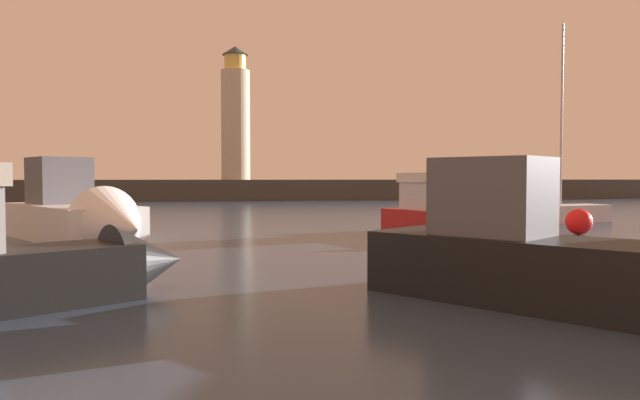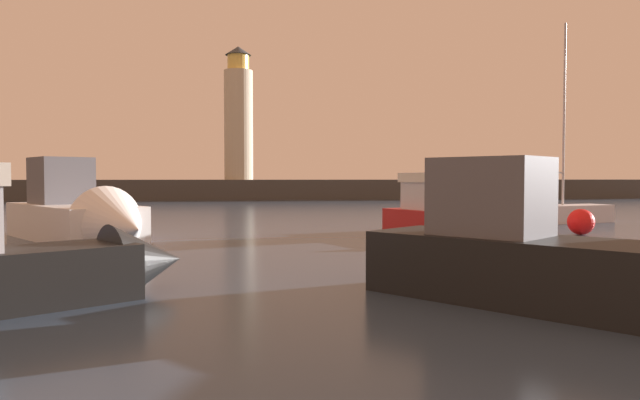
{
  "view_description": "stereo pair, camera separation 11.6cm",
  "coord_description": "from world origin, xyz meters",
  "px_view_note": "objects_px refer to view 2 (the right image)",
  "views": [
    {
      "loc": [
        -1.75,
        -1.46,
        2.37
      ],
      "look_at": [
        0.49,
        15.22,
        1.72
      ],
      "focal_mm": 32.65,
      "sensor_mm": 36.0,
      "label": 1
    },
    {
      "loc": [
        -1.64,
        -1.47,
        2.37
      ],
      "look_at": [
        0.49,
        15.22,
        1.72
      ],
      "focal_mm": 32.65,
      "sensor_mm": 36.0,
      "label": 2
    }
  ],
  "objects_px": {
    "lighthouse": "(239,117)",
    "sailboat_moored": "(552,213)",
    "motorboat_4": "(86,217)",
    "motorboat_2": "(460,217)",
    "motorboat_5": "(577,262)",
    "mooring_buoy": "(581,222)",
    "motorboat_1": "(11,261)"
  },
  "relations": [
    {
      "from": "motorboat_4",
      "to": "motorboat_5",
      "type": "height_order",
      "value": "motorboat_4"
    },
    {
      "from": "motorboat_5",
      "to": "lighthouse",
      "type": "bearing_deg",
      "value": 97.08
    },
    {
      "from": "lighthouse",
      "to": "motorboat_5",
      "type": "height_order",
      "value": "lighthouse"
    },
    {
      "from": "motorboat_4",
      "to": "sailboat_moored",
      "type": "relative_size",
      "value": 0.87
    },
    {
      "from": "motorboat_4",
      "to": "sailboat_moored",
      "type": "height_order",
      "value": "sailboat_moored"
    },
    {
      "from": "lighthouse",
      "to": "sailboat_moored",
      "type": "bearing_deg",
      "value": -63.94
    },
    {
      "from": "motorboat_2",
      "to": "motorboat_5",
      "type": "bearing_deg",
      "value": -101.73
    },
    {
      "from": "motorboat_2",
      "to": "mooring_buoy",
      "type": "relative_size",
      "value": 7.09
    },
    {
      "from": "motorboat_1",
      "to": "motorboat_4",
      "type": "relative_size",
      "value": 0.72
    },
    {
      "from": "motorboat_4",
      "to": "mooring_buoy",
      "type": "relative_size",
      "value": 8.35
    },
    {
      "from": "mooring_buoy",
      "to": "motorboat_2",
      "type": "bearing_deg",
      "value": -176.95
    },
    {
      "from": "motorboat_5",
      "to": "mooring_buoy",
      "type": "height_order",
      "value": "motorboat_5"
    },
    {
      "from": "lighthouse",
      "to": "motorboat_4",
      "type": "relative_size",
      "value": 1.56
    },
    {
      "from": "motorboat_2",
      "to": "lighthouse",
      "type": "bearing_deg",
      "value": 102.84
    },
    {
      "from": "sailboat_moored",
      "to": "mooring_buoy",
      "type": "bearing_deg",
      "value": -109.17
    },
    {
      "from": "lighthouse",
      "to": "sailboat_moored",
      "type": "distance_m",
      "value": 38.56
    },
    {
      "from": "motorboat_4",
      "to": "motorboat_5",
      "type": "relative_size",
      "value": 1.24
    },
    {
      "from": "lighthouse",
      "to": "motorboat_2",
      "type": "height_order",
      "value": "lighthouse"
    },
    {
      "from": "sailboat_moored",
      "to": "mooring_buoy",
      "type": "xyz_separation_m",
      "value": [
        -2.09,
        -6.0,
        0.01
      ]
    },
    {
      "from": "motorboat_2",
      "to": "motorboat_5",
      "type": "xyz_separation_m",
      "value": [
        -2.6,
        -12.54,
        0.08
      ]
    },
    {
      "from": "motorboat_2",
      "to": "motorboat_4",
      "type": "xyz_separation_m",
      "value": [
        -14.19,
        0.04,
        0.12
      ]
    },
    {
      "from": "lighthouse",
      "to": "sailboat_moored",
      "type": "xyz_separation_m",
      "value": [
        16.55,
        -33.84,
        -8.23
      ]
    },
    {
      "from": "lighthouse",
      "to": "motorboat_4",
      "type": "distance_m",
      "value": 41.15
    },
    {
      "from": "motorboat_4",
      "to": "motorboat_5",
      "type": "bearing_deg",
      "value": -47.36
    },
    {
      "from": "motorboat_4",
      "to": "mooring_buoy",
      "type": "xyz_separation_m",
      "value": [
        19.51,
        0.24,
        -0.38
      ]
    },
    {
      "from": "motorboat_1",
      "to": "motorboat_5",
      "type": "height_order",
      "value": "motorboat_5"
    },
    {
      "from": "motorboat_2",
      "to": "sailboat_moored",
      "type": "bearing_deg",
      "value": 40.31
    },
    {
      "from": "sailboat_moored",
      "to": "motorboat_2",
      "type": "bearing_deg",
      "value": -139.69
    },
    {
      "from": "motorboat_1",
      "to": "mooring_buoy",
      "type": "bearing_deg",
      "value": 32.16
    },
    {
      "from": "sailboat_moored",
      "to": "motorboat_5",
      "type": "bearing_deg",
      "value": -118.01
    },
    {
      "from": "lighthouse",
      "to": "motorboat_4",
      "type": "height_order",
      "value": "lighthouse"
    },
    {
      "from": "motorboat_1",
      "to": "motorboat_2",
      "type": "distance_m",
      "value": 16.75
    }
  ]
}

